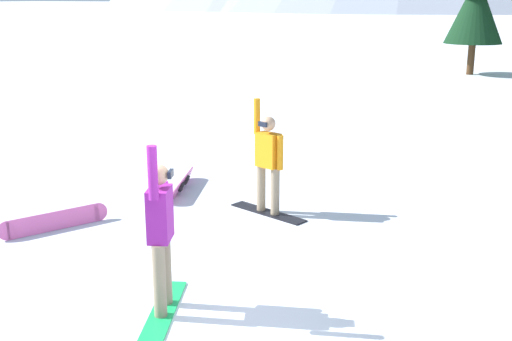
{
  "coord_description": "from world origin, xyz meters",
  "views": [
    {
      "loc": [
        3.0,
        -5.89,
        3.6
      ],
      "look_at": [
        -1.22,
        2.64,
        1.0
      ],
      "focal_mm": 44.81,
      "sensor_mm": 36.0,
      "label": 1
    }
  ],
  "objects": [
    {
      "name": "ground_plane",
      "position": [
        0.0,
        0.0,
        0.0
      ],
      "size": [
        800.0,
        800.0,
        0.0
      ],
      "primitive_type": "plane",
      "color": "silver"
    },
    {
      "name": "snowboarder_foreground",
      "position": [
        -1.02,
        -0.23,
        0.99
      ],
      "size": [
        0.84,
        1.52,
        2.07
      ],
      "color": "#19B259",
      "rests_on": "ground_plane"
    },
    {
      "name": "snowboarder_midground",
      "position": [
        -1.42,
        3.51,
        0.92
      ],
      "size": [
        1.54,
        0.71,
        1.96
      ],
      "color": "black",
      "rests_on": "ground_plane"
    },
    {
      "name": "loose_snowboard_near_right",
      "position": [
        -3.45,
        3.96,
        0.14
      ],
      "size": [
        0.79,
        1.8,
        0.27
      ],
      "color": "pink",
      "rests_on": "ground_plane"
    },
    {
      "name": "loose_snowboard_far_spare",
      "position": [
        -4.14,
        1.29,
        0.15
      ],
      "size": [
        0.88,
        1.63,
        0.29
      ],
      "color": "pink",
      "rests_on": "ground_plane"
    }
  ]
}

